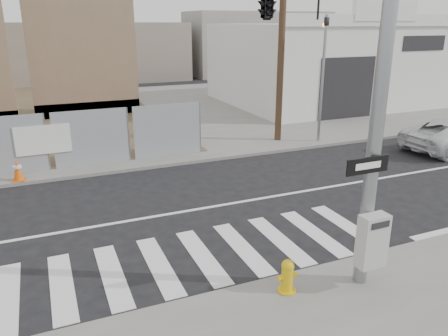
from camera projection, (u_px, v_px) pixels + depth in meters
name	position (u px, v px, depth m)	size (l,w,h in m)	color
ground	(171.00, 214.00, 12.03)	(100.00, 100.00, 0.00)	black
sidewalk_far	(99.00, 116.00, 24.23)	(50.00, 20.00, 0.12)	slate
signal_pole	(297.00, 34.00, 9.65)	(0.96, 5.87, 7.00)	gray
far_signal_pole	(324.00, 62.00, 17.91)	(0.16, 0.20, 5.60)	gray
concrete_wall_right	(83.00, 55.00, 23.06)	(5.50, 1.30, 8.00)	brown
auto_shop	(324.00, 63.00, 27.73)	(12.00, 10.20, 5.95)	silver
utility_pole_right	(282.00, 17.00, 17.59)	(1.60, 0.28, 10.00)	#4C3423
fire_hydrant	(287.00, 276.00, 8.28)	(0.41, 0.36, 0.67)	gold
traffic_cone_d	(18.00, 170.00, 14.12)	(0.42, 0.42, 0.72)	#E7580C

